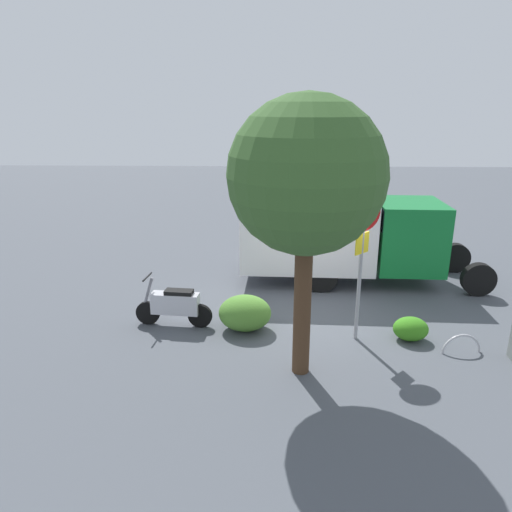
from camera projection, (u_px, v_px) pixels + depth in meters
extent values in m
plane|color=#4A4E55|center=(309.00, 318.00, 11.41)|extent=(60.00, 60.00, 0.00)
cylinder|color=black|center=(322.00, 276.00, 12.93)|extent=(0.91, 0.28, 0.90)
cylinder|color=black|center=(318.00, 255.00, 14.74)|extent=(0.91, 0.28, 0.90)
cylinder|color=black|center=(478.00, 279.00, 12.67)|extent=(0.91, 0.28, 0.90)
cylinder|color=black|center=(455.00, 258.00, 14.48)|extent=(0.91, 0.28, 0.90)
cube|color=white|center=(307.00, 227.00, 13.52)|extent=(3.77, 2.33, 2.25)
cube|color=#127430|center=(407.00, 235.00, 13.39)|extent=(1.88, 2.16, 1.90)
cube|color=black|center=(409.00, 214.00, 13.21)|extent=(1.89, 2.01, 0.60)
cylinder|color=black|center=(148.00, 313.00, 11.03)|extent=(0.57, 0.15, 0.56)
cylinder|color=black|center=(200.00, 316.00, 10.88)|extent=(0.57, 0.15, 0.56)
cube|color=silver|center=(175.00, 303.00, 10.86)|extent=(1.13, 0.43, 0.48)
cube|color=black|center=(179.00, 293.00, 10.77)|extent=(0.66, 0.34, 0.12)
cylinder|color=slate|center=(148.00, 291.00, 10.86)|extent=(0.29, 0.10, 0.69)
cylinder|color=black|center=(147.00, 277.00, 10.75)|extent=(0.09, 0.55, 0.04)
cylinder|color=#9E9EA3|center=(360.00, 274.00, 9.97)|extent=(0.08, 0.08, 3.02)
cylinder|color=red|center=(364.00, 213.00, 9.55)|extent=(0.71, 0.32, 0.76)
cube|color=yellow|center=(362.00, 243.00, 9.74)|extent=(0.33, 0.33, 0.44)
cylinder|color=#47301E|center=(302.00, 304.00, 8.72)|extent=(0.33, 0.33, 2.81)
sphere|color=#355A28|center=(307.00, 176.00, 8.01)|extent=(2.75, 2.75, 2.75)
torus|color=#B7B7BC|center=(461.00, 353.00, 9.82)|extent=(0.85, 0.15, 0.85)
ellipsoid|color=#39851C|center=(411.00, 329.00, 10.29)|extent=(0.76, 0.62, 0.52)
ellipsoid|color=#4E8530|center=(245.00, 313.00, 10.72)|extent=(1.20, 0.98, 0.82)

